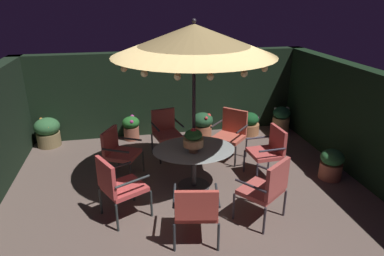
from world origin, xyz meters
TOP-DOWN VIEW (x-y plane):
  - ground_plane at (0.00, 0.00)m, footprint 6.87×6.43m
  - hedge_backdrop_rear at (0.00, 3.07)m, footprint 6.87×0.30m
  - hedge_backdrop_right at (3.29, 0.00)m, footprint 0.30×6.43m
  - patio_dining_table at (0.11, 0.30)m, footprint 1.43×1.16m
  - patio_umbrella at (0.11, 0.30)m, footprint 2.57×2.57m
  - centerpiece_planter at (0.08, 0.17)m, footprint 0.34×0.34m
  - patio_chair_north at (1.56, 0.40)m, footprint 0.60×0.64m
  - patio_chair_northeast at (1.12, 1.35)m, footprint 0.81×0.81m
  - patio_chair_east at (-0.20, 1.72)m, footprint 0.66×0.67m
  - patio_chair_southeast at (-1.18, 0.95)m, footprint 0.76×0.77m
  - patio_chair_south at (-1.18, -0.37)m, footprint 0.81×0.80m
  - patio_chair_southwest at (-0.14, -1.13)m, footprint 0.72×0.73m
  - patio_chair_west at (0.98, -0.87)m, footprint 0.84×0.82m
  - potted_plant_left_far at (0.75, 2.39)m, footprint 0.49×0.49m
  - potted_plant_right_far at (2.80, 2.49)m, footprint 0.43×0.42m
  - potted_plant_right_near at (1.96, 2.50)m, footprint 0.50×0.50m
  - potted_plant_back_left at (2.69, 0.11)m, footprint 0.43×0.43m
  - potted_plant_back_center at (-2.77, 2.71)m, footprint 0.56×0.56m
  - potted_plant_back_right at (-0.91, 2.73)m, footprint 0.40×0.42m

SIDE VIEW (x-z plane):
  - ground_plane at x=0.00m, z-range -0.02..0.00m
  - potted_plant_right_near at x=1.96m, z-range -0.01..0.54m
  - potted_plant_back_left at x=2.69m, z-range 0.01..0.59m
  - potted_plant_back_right at x=-0.91m, z-range 0.02..0.58m
  - potted_plant_right_far at x=2.80m, z-range 0.01..0.65m
  - potted_plant_back_center at x=-2.77m, z-range 0.01..0.68m
  - potted_plant_left_far at x=0.75m, z-range 0.02..0.68m
  - patio_chair_southwest at x=-0.14m, z-range 0.08..1.01m
  - patio_chair_southeast at x=-1.18m, z-range 0.08..1.02m
  - patio_chair_north at x=1.56m, z-range 0.09..1.07m
  - patio_chair_east at x=-0.20m, z-range 0.09..1.07m
  - patio_chair_northeast at x=1.12m, z-range 0.08..1.10m
  - patio_chair_south at x=-1.18m, z-range 0.08..1.10m
  - patio_chair_west at x=0.98m, z-range 0.08..1.11m
  - patio_dining_table at x=0.11m, z-range 0.22..0.98m
  - centerpiece_planter at x=0.08m, z-range 0.78..1.20m
  - hedge_backdrop_rear at x=0.00m, z-range 0.00..2.01m
  - hedge_backdrop_right at x=3.29m, z-range 0.00..2.01m
  - patio_umbrella at x=0.11m, z-range 1.13..4.03m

